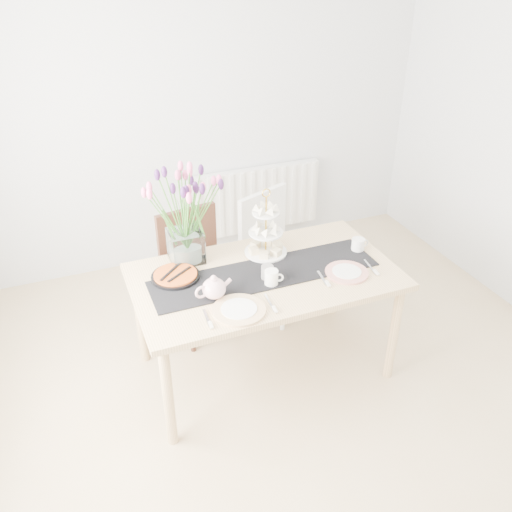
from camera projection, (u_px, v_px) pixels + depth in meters
name	position (u px, v px, depth m)	size (l,w,h in m)	color
room_shell	(331.00, 233.00, 2.58)	(4.50, 4.50, 4.50)	tan
radiator	(256.00, 199.00, 4.92)	(1.20, 0.08, 0.60)	white
dining_table	(265.00, 284.00, 3.33)	(1.60, 0.90, 0.75)	tan
chair_brown	(196.00, 263.00, 3.83)	(0.51, 0.51, 0.90)	#371D14
chair_white	(274.00, 244.00, 4.02)	(0.60, 0.60, 0.93)	white
table_runner	(265.00, 273.00, 3.29)	(1.40, 0.35, 0.01)	black
tulip_vase	(182.00, 202.00, 3.23)	(0.73, 0.73, 0.63)	silver
cake_stand	(266.00, 238.00, 3.44)	(0.27, 0.27, 0.40)	gold
teapot	(214.00, 288.00, 3.04)	(0.22, 0.18, 0.14)	white
cream_jug	(358.00, 245.00, 3.51)	(0.08, 0.08, 0.08)	silver
tart_tin	(176.00, 276.00, 3.24)	(0.29, 0.29, 0.04)	black
mug_grey	(267.00, 273.00, 3.22)	(0.07, 0.07, 0.09)	slate
mug_white	(271.00, 278.00, 3.17)	(0.08, 0.08, 0.10)	white
plate_left	(239.00, 310.00, 2.96)	(0.30, 0.30, 0.02)	silver
plate_right	(347.00, 272.00, 3.29)	(0.26, 0.26, 0.01)	silver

